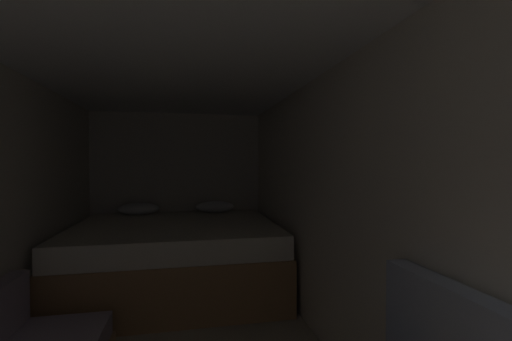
% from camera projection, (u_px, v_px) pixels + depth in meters
% --- Properties ---
extents(wall_back, '(2.43, 0.05, 2.15)m').
position_uv_depth(wall_back, '(178.00, 189.00, 4.80)').
color(wall_back, beige).
rests_on(wall_back, ground).
extents(wall_right, '(0.05, 5.11, 2.15)m').
position_uv_depth(wall_right, '(333.00, 212.00, 2.52)').
color(wall_right, beige).
rests_on(wall_right, ground).
extents(ceiling_slab, '(2.43, 5.11, 0.05)m').
position_uv_depth(ceiling_slab, '(169.00, 54.00, 2.25)').
color(ceiling_slab, white).
rests_on(ceiling_slab, wall_left).
extents(bed, '(2.21, 1.91, 0.92)m').
position_uv_depth(bed, '(176.00, 256.00, 3.82)').
color(bed, '#9E7247').
rests_on(bed, ground).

